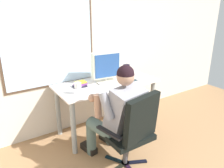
{
  "coord_description": "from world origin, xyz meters",
  "views": [
    {
      "loc": [
        -1.7,
        -0.12,
        1.79
      ],
      "look_at": [
        -0.32,
        1.97,
        0.87
      ],
      "focal_mm": 35.64,
      "sensor_mm": 36.0,
      "label": 1
    }
  ],
  "objects_px": {
    "office_chair": "(133,128)",
    "cd_case": "(131,80)",
    "wine_glass": "(78,86)",
    "book_stack": "(80,84)",
    "desk": "(107,91)",
    "crt_monitor": "(106,66)",
    "person_seated": "(117,112)",
    "desk_speaker": "(126,70)"
  },
  "relations": [
    {
      "from": "person_seated",
      "to": "cd_case",
      "type": "xyz_separation_m",
      "value": [
        0.6,
        0.51,
        0.13
      ]
    },
    {
      "from": "crt_monitor",
      "to": "cd_case",
      "type": "relative_size",
      "value": 2.82
    },
    {
      "from": "office_chair",
      "to": "desk_speaker",
      "type": "distance_m",
      "value": 1.22
    },
    {
      "from": "desk",
      "to": "crt_monitor",
      "type": "distance_m",
      "value": 0.36
    },
    {
      "from": "desk_speaker",
      "to": "person_seated",
      "type": "bearing_deg",
      "value": -132.6
    },
    {
      "from": "office_chair",
      "to": "cd_case",
      "type": "height_order",
      "value": "office_chair"
    },
    {
      "from": "desk",
      "to": "crt_monitor",
      "type": "xyz_separation_m",
      "value": [
        0.01,
        0.03,
        0.36
      ]
    },
    {
      "from": "office_chair",
      "to": "wine_glass",
      "type": "distance_m",
      "value": 0.84
    },
    {
      "from": "person_seated",
      "to": "book_stack",
      "type": "xyz_separation_m",
      "value": [
        -0.12,
        0.68,
        0.15
      ]
    },
    {
      "from": "crt_monitor",
      "to": "desk_speaker",
      "type": "height_order",
      "value": "crt_monitor"
    },
    {
      "from": "desk",
      "to": "desk_speaker",
      "type": "height_order",
      "value": "desk_speaker"
    },
    {
      "from": "wine_glass",
      "to": "book_stack",
      "type": "xyz_separation_m",
      "value": [
        0.13,
        0.21,
        -0.07
      ]
    },
    {
      "from": "desk",
      "to": "person_seated",
      "type": "height_order",
      "value": "person_seated"
    },
    {
      "from": "office_chair",
      "to": "person_seated",
      "type": "height_order",
      "value": "person_seated"
    },
    {
      "from": "desk",
      "to": "book_stack",
      "type": "height_order",
      "value": "book_stack"
    },
    {
      "from": "desk",
      "to": "cd_case",
      "type": "bearing_deg",
      "value": -19.51
    },
    {
      "from": "office_chair",
      "to": "cd_case",
      "type": "relative_size",
      "value": 6.22
    },
    {
      "from": "desk_speaker",
      "to": "wine_glass",
      "type": "bearing_deg",
      "value": -163.81
    },
    {
      "from": "book_stack",
      "to": "cd_case",
      "type": "xyz_separation_m",
      "value": [
        0.72,
        -0.17,
        -0.03
      ]
    },
    {
      "from": "desk",
      "to": "crt_monitor",
      "type": "height_order",
      "value": "crt_monitor"
    },
    {
      "from": "desk",
      "to": "crt_monitor",
      "type": "bearing_deg",
      "value": 72.96
    },
    {
      "from": "desk_speaker",
      "to": "book_stack",
      "type": "xyz_separation_m",
      "value": [
        -0.81,
        -0.07,
        -0.05
      ]
    },
    {
      "from": "desk",
      "to": "cd_case",
      "type": "height_order",
      "value": "cd_case"
    },
    {
      "from": "desk",
      "to": "cd_case",
      "type": "relative_size",
      "value": 9.51
    },
    {
      "from": "wine_glass",
      "to": "person_seated",
      "type": "bearing_deg",
      "value": -62.03
    },
    {
      "from": "office_chair",
      "to": "cd_case",
      "type": "distance_m",
      "value": 0.97
    },
    {
      "from": "crt_monitor",
      "to": "book_stack",
      "type": "relative_size",
      "value": 2.22
    },
    {
      "from": "desk_speaker",
      "to": "book_stack",
      "type": "bearing_deg",
      "value": -175.37
    },
    {
      "from": "person_seated",
      "to": "cd_case",
      "type": "relative_size",
      "value": 7.97
    },
    {
      "from": "wine_glass",
      "to": "cd_case",
      "type": "bearing_deg",
      "value": 2.68
    },
    {
      "from": "desk_speaker",
      "to": "cd_case",
      "type": "bearing_deg",
      "value": -109.99
    },
    {
      "from": "desk",
      "to": "office_chair",
      "type": "distance_m",
      "value": 0.91
    },
    {
      "from": "book_stack",
      "to": "office_chair",
      "type": "bearing_deg",
      "value": -80.09
    },
    {
      "from": "desk",
      "to": "wine_glass",
      "type": "distance_m",
      "value": 0.59
    },
    {
      "from": "book_stack",
      "to": "cd_case",
      "type": "bearing_deg",
      "value": -12.98
    },
    {
      "from": "person_seated",
      "to": "desk_speaker",
      "type": "distance_m",
      "value": 1.03
    },
    {
      "from": "book_stack",
      "to": "person_seated",
      "type": "bearing_deg",
      "value": -79.86
    },
    {
      "from": "crt_monitor",
      "to": "desk_speaker",
      "type": "relative_size",
      "value": 2.44
    },
    {
      "from": "desk_speaker",
      "to": "desk",
      "type": "bearing_deg",
      "value": -165.32
    },
    {
      "from": "wine_glass",
      "to": "book_stack",
      "type": "height_order",
      "value": "wine_glass"
    },
    {
      "from": "wine_glass",
      "to": "book_stack",
      "type": "distance_m",
      "value": 0.25
    },
    {
      "from": "office_chair",
      "to": "desk_speaker",
      "type": "relative_size",
      "value": 5.39
    }
  ]
}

